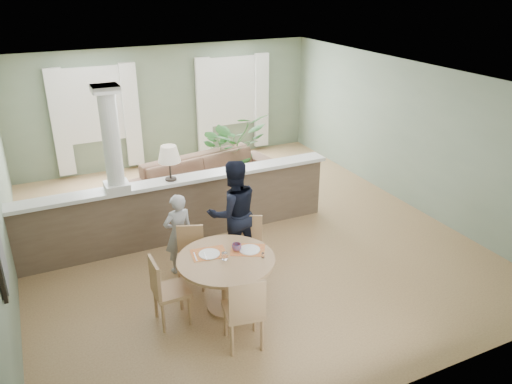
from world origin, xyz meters
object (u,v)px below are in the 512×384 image
chair_far_boy (191,254)px  chair_side (165,288)px  man_person (233,213)px  sofa (209,181)px  chair_far_man (250,241)px  chair_near (245,309)px  child_person (178,234)px  dining_table (227,268)px  houseplant (232,149)px

chair_far_boy → chair_side: bearing=-108.6°
chair_far_boy → man_person: man_person is taller
sofa → chair_far_man: sofa is taller
chair_near → child_person: 1.98m
sofa → chair_near: (-1.06, -4.09, 0.11)m
sofa → dining_table: size_ratio=2.38×
child_person → man_person: man_person is taller
chair_near → child_person: size_ratio=0.80×
sofa → child_person: size_ratio=2.41×
dining_table → chair_near: size_ratio=1.27×
chair_near → man_person: 2.00m
dining_table → chair_near: bearing=-97.3°
chair_far_boy → chair_far_man: size_ratio=1.03×
chair_far_man → chair_side: bearing=-126.2°
chair_near → man_person: man_person is taller
child_person → man_person: (0.84, -0.10, 0.21)m
dining_table → child_person: child_person is taller
dining_table → chair_far_boy: chair_far_boy is taller
sofa → chair_far_boy: bearing=-125.8°
chair_far_man → chair_side: (-1.50, -0.71, 0.05)m
houseplant → dining_table: houseplant is taller
chair_side → chair_near: bearing=-141.2°
chair_side → child_person: child_person is taller
houseplant → chair_near: houseplant is taller
chair_far_boy → chair_side: chair_side is taller
sofa → chair_near: bearing=-114.8°
child_person → chair_far_boy: bearing=89.5°
chair_side → man_person: man_person is taller
sofa → chair_far_boy: sofa is taller
houseplant → chair_far_man: size_ratio=1.83×
houseplant → chair_near: bearing=-111.2°
dining_table → child_person: size_ratio=1.02×
child_person → chair_far_man: bearing=149.4°
houseplant → sofa: bearing=-138.3°
houseplant → chair_far_boy: (-2.00, -3.22, -0.29)m
chair_far_man → child_person: 1.06m
chair_far_boy → child_person: child_person is taller
dining_table → chair_near: 0.83m
sofa → chair_far_man: size_ratio=3.56×
sofa → chair_near: size_ratio=3.03×
dining_table → man_person: 1.21m
chair_far_man → chair_side: chair_side is taller
dining_table → chair_side: 0.82m
chair_far_boy → chair_near: bearing=-65.3°
chair_far_boy → chair_side: 0.93m
dining_table → child_person: 1.19m
chair_near → chair_side: 1.12m
chair_far_boy → child_person: 0.42m
houseplant → child_person: 3.50m
chair_side → houseplant: bearing=-34.0°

